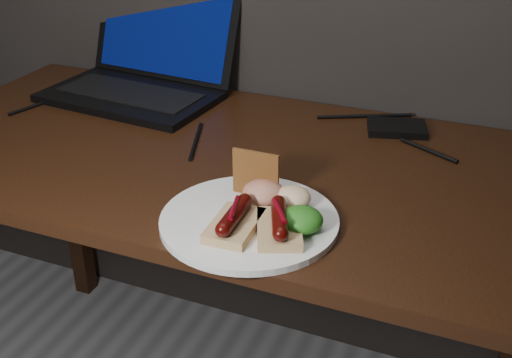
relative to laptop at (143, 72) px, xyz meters
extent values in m
cube|color=#341E0D|center=(0.33, -0.25, -0.07)|extent=(1.40, 0.70, 0.03)
cube|color=#341E0D|center=(-0.32, 0.05, -0.44)|extent=(0.05, 0.05, 0.72)
cube|color=black|center=(-0.01, -0.06, -0.05)|extent=(0.44, 0.28, 0.02)
cube|color=black|center=(-0.01, -0.06, -0.03)|extent=(0.36, 0.17, 0.00)
cube|color=black|center=(0.01, 0.10, 0.08)|extent=(0.42, 0.13, 0.23)
cube|color=#080E57|center=(0.01, 0.10, 0.08)|extent=(0.38, 0.11, 0.20)
cube|color=black|center=(0.64, 0.00, -0.05)|extent=(0.14, 0.12, 0.02)
cylinder|color=black|center=(0.26, -0.22, -0.05)|extent=(0.07, 0.17, 0.01)
cylinder|color=black|center=(0.56, 0.05, -0.05)|extent=(0.20, 0.10, 0.01)
cylinder|color=black|center=(0.72, -0.08, -0.05)|extent=(0.13, 0.07, 0.01)
cylinder|color=black|center=(-0.18, -0.16, -0.05)|extent=(0.06, 0.20, 0.01)
cylinder|color=white|center=(0.49, -0.48, -0.05)|extent=(0.32, 0.32, 0.01)
cube|color=#DCB581|center=(0.48, -0.52, -0.03)|extent=(0.07, 0.12, 0.02)
cylinder|color=#4D0605|center=(0.48, -0.52, -0.01)|extent=(0.03, 0.10, 0.02)
sphere|color=#4D0605|center=(0.48, -0.57, -0.01)|extent=(0.03, 0.02, 0.02)
sphere|color=#4D0605|center=(0.48, -0.48, -0.01)|extent=(0.03, 0.02, 0.02)
cylinder|color=#62040F|center=(0.48, -0.52, 0.00)|extent=(0.02, 0.07, 0.01)
cube|color=#DCB581|center=(0.55, -0.50, -0.03)|extent=(0.11, 0.13, 0.02)
cylinder|color=#4D0605|center=(0.55, -0.50, -0.01)|extent=(0.06, 0.10, 0.02)
sphere|color=#4D0605|center=(0.57, -0.55, -0.01)|extent=(0.02, 0.02, 0.02)
sphere|color=#4D0605|center=(0.53, -0.46, -0.01)|extent=(0.03, 0.02, 0.02)
cylinder|color=#62040F|center=(0.55, -0.50, 0.00)|extent=(0.05, 0.06, 0.01)
cube|color=brown|center=(0.47, -0.40, 0.00)|extent=(0.09, 0.01, 0.08)
ellipsoid|color=#175B12|center=(0.58, -0.48, -0.02)|extent=(0.07, 0.07, 0.04)
ellipsoid|color=#A21013|center=(0.49, -0.42, -0.02)|extent=(0.07, 0.07, 0.04)
ellipsoid|color=white|center=(0.54, -0.42, -0.02)|extent=(0.06, 0.06, 0.04)
camera|label=1|loc=(0.85, -1.32, 0.52)|focal=45.00mm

